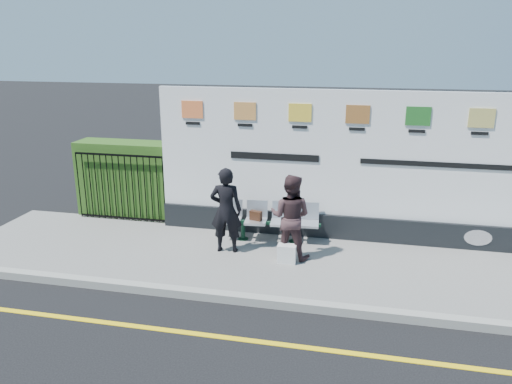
% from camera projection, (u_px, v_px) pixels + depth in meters
% --- Properties ---
extents(ground, '(80.00, 80.00, 0.00)m').
position_uv_depth(ground, '(303.00, 347.00, 6.80)').
color(ground, black).
extents(pavement, '(14.00, 3.00, 0.12)m').
position_uv_depth(pavement, '(320.00, 266.00, 9.12)').
color(pavement, slate).
rests_on(pavement, ground).
extents(kerb, '(14.00, 0.18, 0.14)m').
position_uv_depth(kerb, '(311.00, 306.00, 7.72)').
color(kerb, gray).
rests_on(kerb, ground).
extents(yellow_line, '(14.00, 0.10, 0.01)m').
position_uv_depth(yellow_line, '(303.00, 347.00, 6.80)').
color(yellow_line, yellow).
rests_on(yellow_line, ground).
extents(billboard, '(8.00, 0.30, 3.00)m').
position_uv_depth(billboard, '(354.00, 177.00, 9.88)').
color(billboard, black).
rests_on(billboard, pavement).
extents(hedge, '(2.35, 0.70, 1.70)m').
position_uv_depth(hedge, '(129.00, 178.00, 11.46)').
color(hedge, '#2C5218').
rests_on(hedge, pavement).
extents(railing, '(2.05, 0.06, 1.54)m').
position_uv_depth(railing, '(120.00, 187.00, 11.07)').
color(railing, black).
rests_on(railing, pavement).
extents(bench, '(2.03, 0.68, 0.43)m').
position_uv_depth(bench, '(269.00, 231.00, 10.07)').
color(bench, silver).
rests_on(bench, pavement).
extents(woman_left, '(0.64, 0.46, 1.65)m').
position_uv_depth(woman_left, '(226.00, 210.00, 9.40)').
color(woman_left, black).
rests_on(woman_left, pavement).
extents(woman_right, '(0.85, 0.71, 1.59)m').
position_uv_depth(woman_right, '(290.00, 217.00, 9.14)').
color(woman_right, '#3B2629').
rests_on(woman_right, pavement).
extents(handbag_brown, '(0.26, 0.17, 0.19)m').
position_uv_depth(handbag_brown, '(256.00, 216.00, 10.01)').
color(handbag_brown, black).
rests_on(handbag_brown, bench).
extents(carrier_bag_white, '(0.34, 0.20, 0.34)m').
position_uv_depth(carrier_bag_white, '(287.00, 254.00, 9.08)').
color(carrier_bag_white, silver).
rests_on(carrier_bag_white, pavement).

